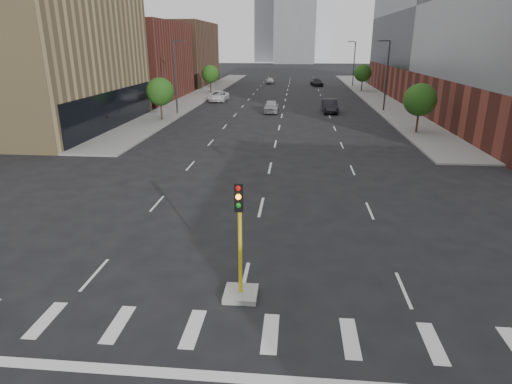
# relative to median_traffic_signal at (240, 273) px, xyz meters

# --- Properties ---
(sidewalk_left_far) EXTENTS (5.00, 92.00, 0.15)m
(sidewalk_left_far) POSITION_rel_median_traffic_signal_xyz_m (-15.00, 65.03, -0.90)
(sidewalk_left_far) COLOR gray
(sidewalk_left_far) RESTS_ON ground
(sidewalk_right_far) EXTENTS (5.00, 92.00, 0.15)m
(sidewalk_right_far) POSITION_rel_median_traffic_signal_xyz_m (15.00, 65.03, -0.90)
(sidewalk_right_far) COLOR gray
(sidewalk_right_far) RESTS_ON ground
(building_left_mid) EXTENTS (20.00, 24.00, 14.00)m
(building_left_mid) POSITION_rel_median_traffic_signal_xyz_m (-27.50, 31.03, 6.03)
(building_left_mid) COLOR tan
(building_left_mid) RESTS_ON ground
(building_left_far_a) EXTENTS (20.00, 22.00, 12.00)m
(building_left_far_a) POSITION_rel_median_traffic_signal_xyz_m (-27.50, 57.03, 5.03)
(building_left_far_a) COLOR brown
(building_left_far_a) RESTS_ON ground
(building_left_far_b) EXTENTS (20.00, 24.00, 13.00)m
(building_left_far_b) POSITION_rel_median_traffic_signal_xyz_m (-27.50, 83.03, 5.53)
(building_left_far_b) COLOR brown
(building_left_far_b) RESTS_ON ground
(building_right_main) EXTENTS (24.00, 70.00, 22.00)m
(building_right_main) POSITION_rel_median_traffic_signal_xyz_m (29.50, 51.03, 10.03)
(building_right_main) COLOR brown
(building_right_main) RESTS_ON ground
(tower_mid) EXTENTS (18.00, 18.00, 44.00)m
(tower_mid) POSITION_rel_median_traffic_signal_xyz_m (0.00, 191.03, 21.03)
(tower_mid) COLOR slate
(tower_mid) RESTS_ON ground
(median_traffic_signal) EXTENTS (1.20, 1.20, 4.40)m
(median_traffic_signal) POSITION_rel_median_traffic_signal_xyz_m (0.00, 0.00, 0.00)
(median_traffic_signal) COLOR #999993
(median_traffic_signal) RESTS_ON ground
(streetlight_right_a) EXTENTS (1.60, 0.22, 9.07)m
(streetlight_right_a) POSITION_rel_median_traffic_signal_xyz_m (13.41, 46.03, 4.04)
(streetlight_right_a) COLOR #2D2D30
(streetlight_right_a) RESTS_ON ground
(streetlight_right_b) EXTENTS (1.60, 0.22, 9.07)m
(streetlight_right_b) POSITION_rel_median_traffic_signal_xyz_m (13.41, 81.03, 4.04)
(streetlight_right_b) COLOR #2D2D30
(streetlight_right_b) RESTS_ON ground
(streetlight_left) EXTENTS (1.60, 0.22, 9.07)m
(streetlight_left) POSITION_rel_median_traffic_signal_xyz_m (-13.41, 41.03, 4.04)
(streetlight_left) COLOR #2D2D30
(streetlight_left) RESTS_ON ground
(tree_left_near) EXTENTS (3.20, 3.20, 4.85)m
(tree_left_near) POSITION_rel_median_traffic_signal_xyz_m (-14.00, 36.03, 2.42)
(tree_left_near) COLOR #382619
(tree_left_near) RESTS_ON ground
(tree_left_far) EXTENTS (3.20, 3.20, 4.85)m
(tree_left_far) POSITION_rel_median_traffic_signal_xyz_m (-14.00, 66.03, 2.42)
(tree_left_far) COLOR #382619
(tree_left_far) RESTS_ON ground
(tree_right_near) EXTENTS (3.20, 3.20, 4.85)m
(tree_right_near) POSITION_rel_median_traffic_signal_xyz_m (14.00, 31.03, 2.42)
(tree_right_near) COLOR #382619
(tree_right_near) RESTS_ON ground
(tree_right_far) EXTENTS (3.20, 3.20, 4.85)m
(tree_right_far) POSITION_rel_median_traffic_signal_xyz_m (14.00, 71.03, 2.42)
(tree_right_far) COLOR #382619
(tree_right_far) RESTS_ON ground
(car_near_left) EXTENTS (1.95, 4.78, 1.62)m
(car_near_left) POSITION_rel_median_traffic_signal_xyz_m (-1.50, 43.61, -0.16)
(car_near_left) COLOR #A4A5A9
(car_near_left) RESTS_ON ground
(car_mid_right) EXTENTS (1.95, 5.23, 1.71)m
(car_mid_right) POSITION_rel_median_traffic_signal_xyz_m (6.20, 44.36, -0.12)
(car_mid_right) COLOR black
(car_mid_right) RESTS_ON ground
(car_far_left) EXTENTS (2.74, 5.62, 1.54)m
(car_far_left) POSITION_rel_median_traffic_signal_xyz_m (-10.50, 54.52, -0.20)
(car_far_left) COLOR white
(car_far_left) RESTS_ON ground
(car_deep_right) EXTENTS (2.90, 5.36, 1.48)m
(car_deep_right) POSITION_rel_median_traffic_signal_xyz_m (5.99, 81.72, -0.24)
(car_deep_right) COLOR black
(car_deep_right) RESTS_ON ground
(car_distant) EXTENTS (1.76, 4.06, 1.36)m
(car_distant) POSITION_rel_median_traffic_signal_xyz_m (-4.21, 85.91, -0.29)
(car_distant) COLOR silver
(car_distant) RESTS_ON ground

